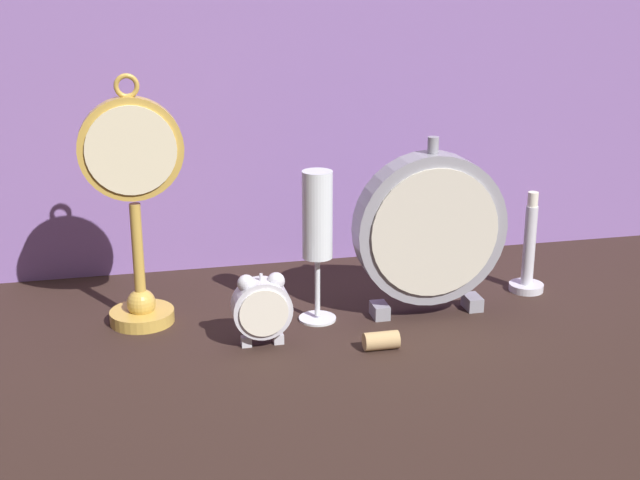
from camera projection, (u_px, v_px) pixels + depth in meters
name	position (u px, v px, depth m)	size (l,w,h in m)	color
ground_plane	(335.00, 351.00, 1.06)	(4.00, 4.00, 0.00)	black
fabric_backdrop_drape	(282.00, 63.00, 1.27)	(1.51, 0.01, 0.60)	#8460A8
pocket_watch_on_stand	(135.00, 205.00, 1.09)	(0.13, 0.08, 0.32)	gold
alarm_clock_twin_bell	(262.00, 306.00, 1.06)	(0.07, 0.03, 0.09)	silver
mantel_clock_silver	(430.00, 230.00, 1.13)	(0.20, 0.04, 0.23)	gray
champagne_flute	(317.00, 226.00, 1.11)	(0.05, 0.05, 0.20)	silver
brass_candlestick	(528.00, 259.00, 1.23)	(0.05, 0.05, 0.14)	silver
wine_cork	(381.00, 341.00, 1.06)	(0.02, 0.02, 0.04)	tan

